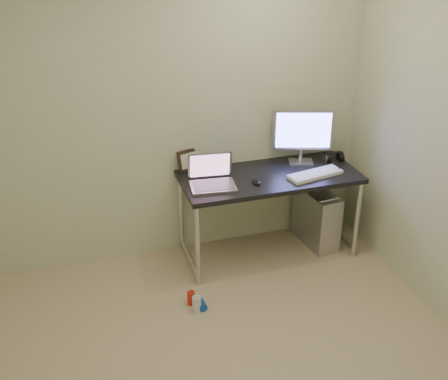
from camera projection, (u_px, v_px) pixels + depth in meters
wall_back at (158, 114)px, 4.42m from camera, size 3.50×0.02×2.50m
desk at (269, 184)px, 4.63m from camera, size 1.46×0.64×0.75m
tower_computer at (316, 217)px, 4.97m from camera, size 0.27×0.51×0.54m
cable_a at (301, 192)px, 5.09m from camera, size 0.01×0.16×0.69m
cable_b at (311, 193)px, 5.10m from camera, size 0.02×0.11×0.71m
can_red at (191, 298)px, 4.25m from camera, size 0.08×0.08×0.11m
can_white at (197, 304)px, 4.17m from camera, size 0.09×0.09×0.13m
can_blue at (201, 304)px, 4.22m from camera, size 0.08×0.13×0.07m
laptop at (212, 178)px, 4.40m from camera, size 0.38×0.32×0.24m
monitor at (302, 132)px, 4.69m from camera, size 0.49×0.20×0.47m
keyboard at (315, 174)px, 4.56m from camera, size 0.48×0.24×0.03m
mouse_right at (338, 169)px, 4.64m from camera, size 0.09×0.12×0.04m
mouse_left at (257, 181)px, 4.43m from camera, size 0.07×0.11×0.03m
headphones at (334, 158)px, 4.83m from camera, size 0.16×0.10×0.11m
picture_frame at (190, 160)px, 4.64m from camera, size 0.23×0.13×0.18m
webcam at (212, 158)px, 4.64m from camera, size 0.05×0.04×0.13m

